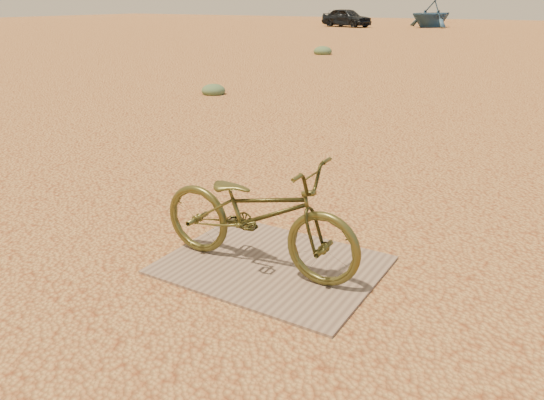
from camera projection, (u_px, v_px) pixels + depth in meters
The scene contains 8 objects.
ground at pixel (226, 298), 3.80m from camera, with size 120.00×120.00×0.00m, color tan.
plywood_board at pixel (272, 265), 4.24m from camera, with size 1.66×1.29×0.02m, color #836C58.
bicycle at pixel (257, 213), 4.04m from camera, with size 0.60×1.71×0.90m, color #47451E.
car at pixel (347, 18), 41.01m from camera, with size 1.64×4.06×1.38m, color black.
boat_near_left at pixel (338, 17), 46.15m from camera, with size 4.06×5.69×1.18m, color beige.
boat_far_left at pixel (431, 13), 40.01m from camera, with size 3.39×3.92×2.07m, color #2D5071.
kale_a at pixel (214, 94), 11.95m from camera, with size 0.54×0.54×0.29m, color #5C724C.
kale_c at pixel (323, 54), 20.68m from camera, with size 0.72×0.72×0.39m, color #5C724C.
Camera 1 is at (1.98, -2.66, 2.00)m, focal length 35.00 mm.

